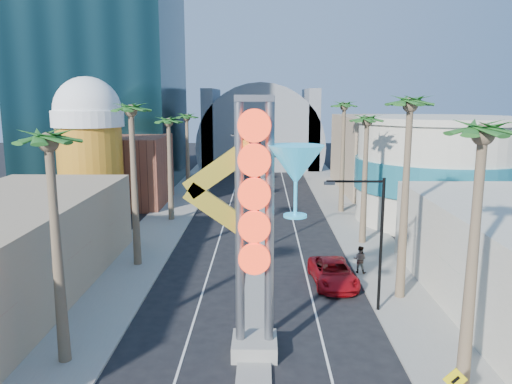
% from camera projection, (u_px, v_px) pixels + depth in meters
% --- Properties ---
extents(sidewalk_west, '(5.00, 100.00, 0.15)m').
position_uv_depth(sidewalk_west, '(175.00, 209.00, 56.15)').
color(sidewalk_west, gray).
rests_on(sidewalk_west, ground).
extents(sidewalk_east, '(5.00, 100.00, 0.15)m').
position_uv_depth(sidewalk_east, '(344.00, 210.00, 55.89)').
color(sidewalk_east, gray).
rests_on(sidewalk_east, ground).
extents(median, '(1.60, 84.00, 0.15)m').
position_uv_depth(median, '(260.00, 204.00, 58.97)').
color(median, gray).
rests_on(median, ground).
extents(hotel_tower, '(20.00, 20.00, 50.00)m').
position_uv_depth(hotel_tower, '(100.00, 5.00, 68.40)').
color(hotel_tower, black).
rests_on(hotel_tower, ground).
extents(brick_filler_west, '(10.00, 10.00, 8.00)m').
position_uv_depth(brick_filler_west, '(123.00, 171.00, 58.46)').
color(brick_filler_west, brown).
rests_on(brick_filler_west, ground).
extents(filler_east, '(10.00, 20.00, 10.00)m').
position_uv_depth(filler_east, '(378.00, 153.00, 67.66)').
color(filler_east, tan).
rests_on(filler_east, ground).
extents(beer_mug, '(7.00, 7.00, 14.50)m').
position_uv_depth(beer_mug, '(89.00, 144.00, 49.90)').
color(beer_mug, orange).
rests_on(beer_mug, ground).
extents(turquoise_building, '(16.60, 16.60, 10.60)m').
position_uv_depth(turquoise_building, '(439.00, 171.00, 49.90)').
color(turquoise_building, beige).
rests_on(turquoise_building, ground).
extents(canopy, '(22.00, 16.00, 22.00)m').
position_uv_depth(canopy, '(261.00, 143.00, 91.59)').
color(canopy, slate).
rests_on(canopy, ground).
extents(neon_sign, '(6.53, 2.60, 12.55)m').
position_uv_depth(neon_sign, '(272.00, 209.00, 23.19)').
color(neon_sign, gray).
rests_on(neon_sign, ground).
extents(streetlight_0, '(3.79, 0.25, 8.00)m').
position_uv_depth(streetlight_0, '(265.00, 192.00, 40.39)').
color(streetlight_0, black).
rests_on(streetlight_0, ground).
extents(streetlight_1, '(3.79, 0.25, 8.00)m').
position_uv_depth(streetlight_1, '(256.00, 158.00, 63.98)').
color(streetlight_1, black).
rests_on(streetlight_1, ground).
extents(streetlight_2, '(3.45, 0.25, 8.00)m').
position_uv_depth(streetlight_2, '(373.00, 233.00, 28.52)').
color(streetlight_2, black).
rests_on(streetlight_2, ground).
extents(palm_0, '(2.40, 2.40, 11.70)m').
position_uv_depth(palm_0, '(49.00, 155.00, 21.89)').
color(palm_0, brown).
rests_on(palm_0, ground).
extents(palm_1, '(2.40, 2.40, 12.70)m').
position_uv_depth(palm_1, '(131.00, 121.00, 35.48)').
color(palm_1, brown).
rests_on(palm_1, ground).
extents(palm_2, '(2.40, 2.40, 11.20)m').
position_uv_depth(palm_2, '(169.00, 128.00, 49.49)').
color(palm_2, brown).
rests_on(palm_2, ground).
extents(palm_3, '(2.40, 2.40, 11.20)m').
position_uv_depth(palm_3, '(187.00, 122.00, 61.28)').
color(palm_3, brown).
rests_on(palm_3, ground).
extents(palm_4, '(2.40, 2.40, 12.20)m').
position_uv_depth(palm_4, '(482.00, 150.00, 19.60)').
color(palm_4, brown).
rests_on(palm_4, ground).
extents(palm_5, '(2.40, 2.40, 13.20)m').
position_uv_depth(palm_5, '(410.00, 118.00, 29.26)').
color(palm_5, brown).
rests_on(palm_5, ground).
extents(palm_6, '(2.40, 2.40, 11.70)m').
position_uv_depth(palm_6, '(367.00, 128.00, 41.30)').
color(palm_6, brown).
rests_on(palm_6, ground).
extents(palm_7, '(2.40, 2.40, 12.70)m').
position_uv_depth(palm_7, '(344.00, 113.00, 52.92)').
color(palm_7, brown).
rests_on(palm_7, ground).
extents(red_pickup, '(3.10, 6.00, 1.62)m').
position_uv_depth(red_pickup, '(333.00, 273.00, 33.62)').
color(red_pickup, '#B10D16').
rests_on(red_pickup, ground).
extents(pedestrian_b, '(1.17, 1.06, 1.96)m').
position_uv_depth(pedestrian_b, '(360.00, 259.00, 35.40)').
color(pedestrian_b, gray).
rests_on(pedestrian_b, sidewalk_east).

